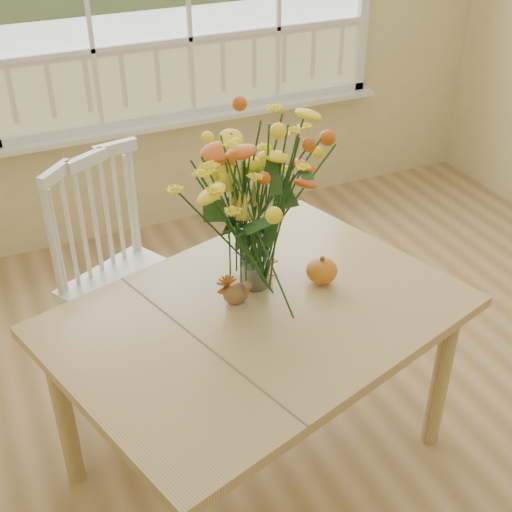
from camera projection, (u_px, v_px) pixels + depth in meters
name	position (u px, v px, depth m)	size (l,w,h in m)	color
floor	(391.00, 465.00, 2.76)	(4.00, 4.50, 0.01)	#A07E4D
wall_back	(186.00, 0.00, 3.75)	(4.00, 0.02, 2.70)	beige
dining_table	(258.00, 332.00, 2.44)	(1.61, 1.35, 0.74)	tan
windsor_chair	(117.00, 266.00, 2.92)	(0.64, 0.64, 1.05)	white
flower_vase	(255.00, 199.00, 2.34)	(0.50, 0.50, 0.59)	white
pumpkin	(322.00, 272.00, 2.52)	(0.12, 0.12, 0.09)	#C96817
turkey_figurine	(236.00, 294.00, 2.40)	(0.10, 0.08, 0.12)	#CCB78C
dark_gourd	(258.00, 270.00, 2.55)	(0.13, 0.12, 0.07)	#38160F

